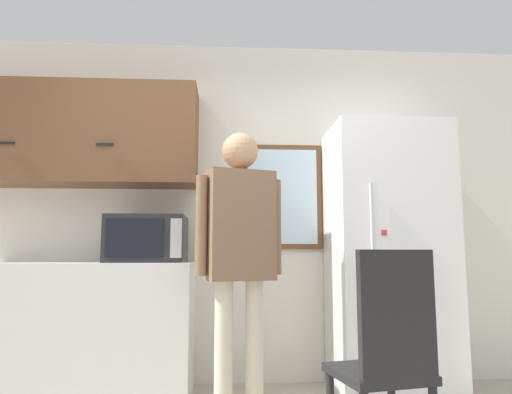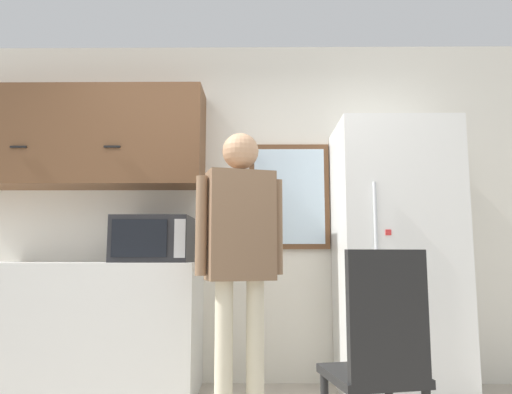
{
  "view_description": "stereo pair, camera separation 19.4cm",
  "coord_description": "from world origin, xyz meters",
  "px_view_note": "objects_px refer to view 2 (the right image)",
  "views": [
    {
      "loc": [
        0.01,
        -1.79,
        0.98
      ],
      "look_at": [
        0.18,
        1.0,
        1.33
      ],
      "focal_mm": 32.0,
      "sensor_mm": 36.0,
      "label": 1
    },
    {
      "loc": [
        0.21,
        -1.8,
        0.98
      ],
      "look_at": [
        0.18,
        1.0,
        1.33
      ],
      "focal_mm": 32.0,
      "sensor_mm": 36.0,
      "label": 2
    }
  ],
  "objects_px": {
    "microwave": "(153,239)",
    "refrigerator": "(396,257)",
    "person": "(240,240)",
    "chair": "(379,355)"
  },
  "relations": [
    {
      "from": "microwave",
      "to": "refrigerator",
      "type": "bearing_deg",
      "value": -0.34
    },
    {
      "from": "microwave",
      "to": "chair",
      "type": "distance_m",
      "value": 1.84
    },
    {
      "from": "microwave",
      "to": "refrigerator",
      "type": "xyz_separation_m",
      "value": [
        1.74,
        -0.01,
        -0.13
      ]
    },
    {
      "from": "person",
      "to": "refrigerator",
      "type": "distance_m",
      "value": 1.18
    },
    {
      "from": "refrigerator",
      "to": "person",
      "type": "bearing_deg",
      "value": -158.07
    },
    {
      "from": "refrigerator",
      "to": "chair",
      "type": "relative_size",
      "value": 1.92
    },
    {
      "from": "microwave",
      "to": "person",
      "type": "relative_size",
      "value": 0.31
    },
    {
      "from": "microwave",
      "to": "refrigerator",
      "type": "height_order",
      "value": "refrigerator"
    },
    {
      "from": "microwave",
      "to": "chair",
      "type": "bearing_deg",
      "value": -41.93
    },
    {
      "from": "chair",
      "to": "person",
      "type": "bearing_deg",
      "value": -59.49
    }
  ]
}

